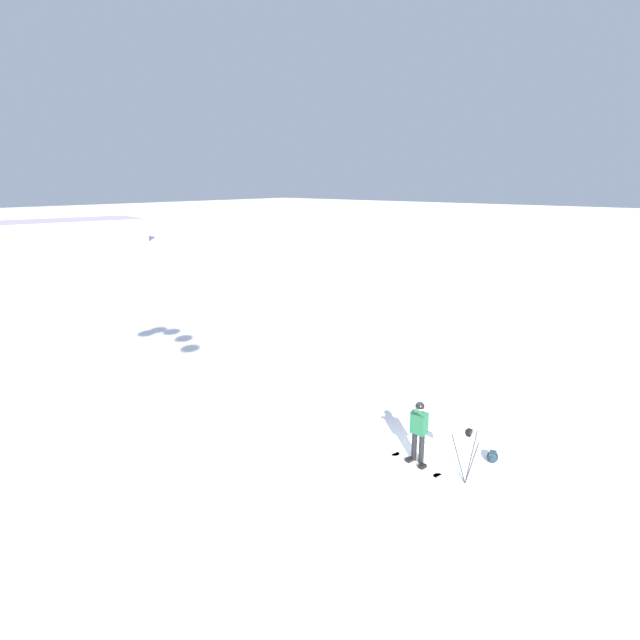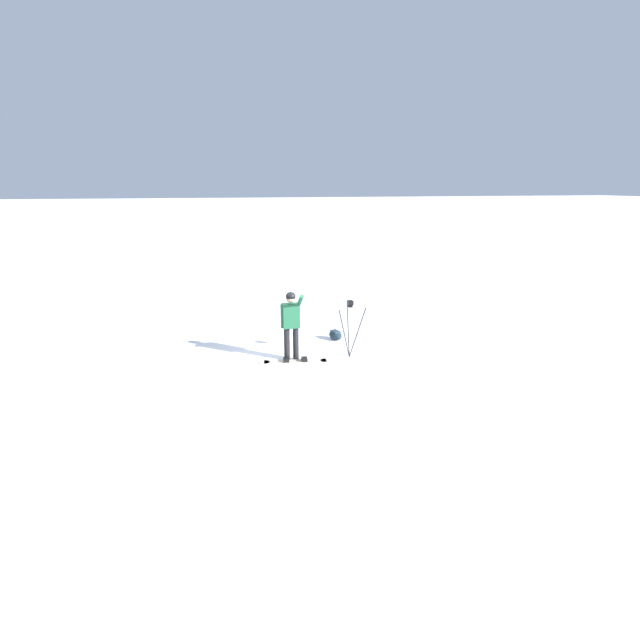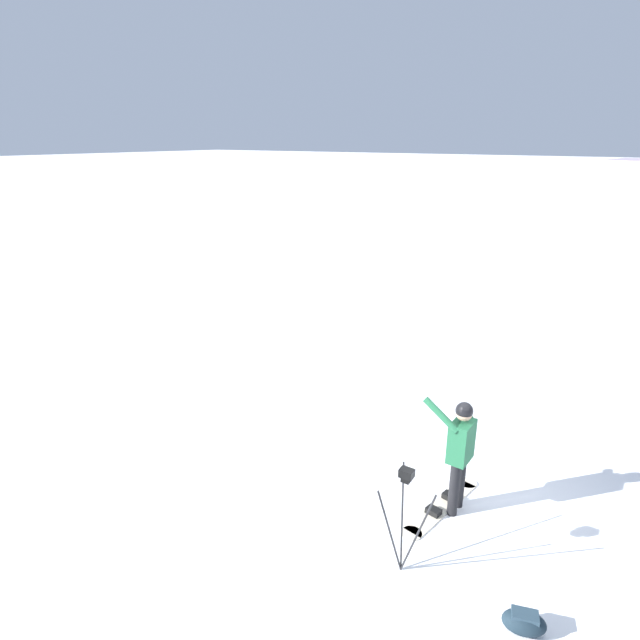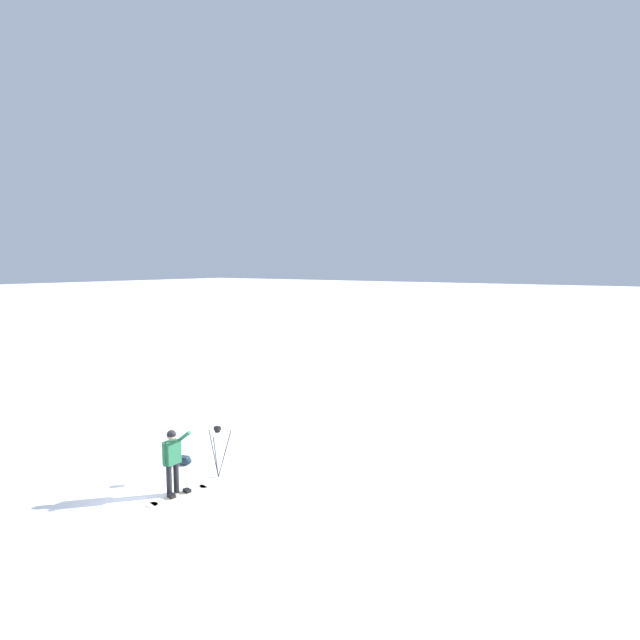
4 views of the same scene
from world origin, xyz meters
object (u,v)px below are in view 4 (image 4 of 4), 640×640
(snowboard, at_px, (179,494))
(gear_bag_large, at_px, (184,460))
(camera_tripod, at_px, (218,441))
(snowboarder, at_px, (172,455))

(snowboard, distance_m, gear_bag_large, 2.07)
(camera_tripod, bearing_deg, snowboard, -179.38)
(snowboard, height_order, camera_tripod, camera_tripod)
(snowboarder, distance_m, camera_tripod, 1.45)
(snowboarder, bearing_deg, camera_tripod, -5.93)
(gear_bag_large, distance_m, camera_tripod, 1.71)
(gear_bag_large, height_order, camera_tripod, camera_tripod)
(snowboard, xyz_separation_m, gear_bag_large, (1.45, 1.48, 0.11))
(snowboarder, distance_m, snowboard, 1.03)
(snowboard, xyz_separation_m, camera_tripod, (1.38, 0.01, 1.00))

